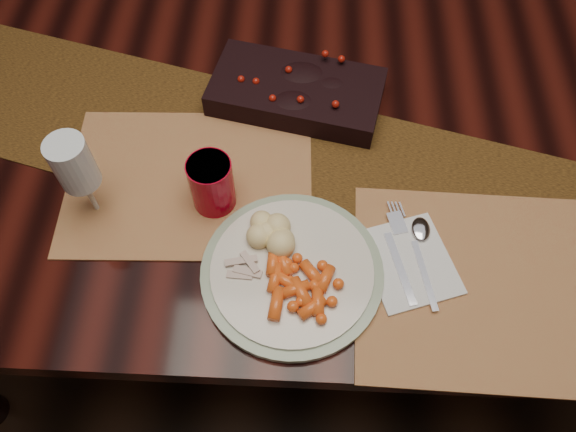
{
  "coord_description": "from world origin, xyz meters",
  "views": [
    {
      "loc": [
        -0.0,
        -0.72,
        1.57
      ],
      "look_at": [
        -0.03,
        -0.25,
        0.8
      ],
      "focal_mm": 35.0,
      "sensor_mm": 36.0,
      "label": 1
    }
  ],
  "objects_px": {
    "napkin": "(409,262)",
    "baby_carrots": "(298,285)",
    "placemat_main": "(503,286)",
    "red_cup": "(212,184)",
    "mashed_potatoes": "(271,229)",
    "dining_table": "(303,220)",
    "centerpiece": "(296,89)",
    "turkey_shreds": "(240,267)",
    "dinner_plate": "(292,271)",
    "wine_glass": "(82,179)"
  },
  "relations": [
    {
      "from": "wine_glass",
      "to": "centerpiece",
      "type": "bearing_deg",
      "value": 38.16
    },
    {
      "from": "centerpiece",
      "to": "napkin",
      "type": "bearing_deg",
      "value": -60.44
    },
    {
      "from": "centerpiece",
      "to": "red_cup",
      "type": "bearing_deg",
      "value": -118.96
    },
    {
      "from": "napkin",
      "to": "wine_glass",
      "type": "distance_m",
      "value": 0.54
    },
    {
      "from": "red_cup",
      "to": "wine_glass",
      "type": "xyz_separation_m",
      "value": [
        -0.2,
        -0.02,
        0.03
      ]
    },
    {
      "from": "napkin",
      "to": "baby_carrots",
      "type": "bearing_deg",
      "value": 179.18
    },
    {
      "from": "centerpiece",
      "to": "dinner_plate",
      "type": "bearing_deg",
      "value": -88.93
    },
    {
      "from": "napkin",
      "to": "centerpiece",
      "type": "bearing_deg",
      "value": 100.55
    },
    {
      "from": "centerpiece",
      "to": "red_cup",
      "type": "relative_size",
      "value": 3.15
    },
    {
      "from": "dining_table",
      "to": "red_cup",
      "type": "height_order",
      "value": "red_cup"
    },
    {
      "from": "centerpiece",
      "to": "baby_carrots",
      "type": "height_order",
      "value": "centerpiece"
    },
    {
      "from": "placemat_main",
      "to": "baby_carrots",
      "type": "xyz_separation_m",
      "value": [
        -0.33,
        -0.02,
        0.03
      ]
    },
    {
      "from": "dinner_plate",
      "to": "baby_carrots",
      "type": "xyz_separation_m",
      "value": [
        0.01,
        -0.03,
        0.02
      ]
    },
    {
      "from": "baby_carrots",
      "to": "red_cup",
      "type": "relative_size",
      "value": 1.07
    },
    {
      "from": "placemat_main",
      "to": "red_cup",
      "type": "height_order",
      "value": "red_cup"
    },
    {
      "from": "placemat_main",
      "to": "turkey_shreds",
      "type": "xyz_separation_m",
      "value": [
        -0.42,
        0.0,
        0.03
      ]
    },
    {
      "from": "dinner_plate",
      "to": "baby_carrots",
      "type": "height_order",
      "value": "baby_carrots"
    },
    {
      "from": "dining_table",
      "to": "placemat_main",
      "type": "relative_size",
      "value": 3.81
    },
    {
      "from": "placemat_main",
      "to": "red_cup",
      "type": "bearing_deg",
      "value": 164.9
    },
    {
      "from": "centerpiece",
      "to": "placemat_main",
      "type": "relative_size",
      "value": 0.68
    },
    {
      "from": "baby_carrots",
      "to": "turkey_shreds",
      "type": "relative_size",
      "value": 1.54
    },
    {
      "from": "dinner_plate",
      "to": "mashed_potatoes",
      "type": "height_order",
      "value": "mashed_potatoes"
    },
    {
      "from": "centerpiece",
      "to": "turkey_shreds",
      "type": "xyz_separation_m",
      "value": [
        -0.08,
        -0.38,
        -0.01
      ]
    },
    {
      "from": "centerpiece",
      "to": "napkin",
      "type": "height_order",
      "value": "centerpiece"
    },
    {
      "from": "centerpiece",
      "to": "mashed_potatoes",
      "type": "height_order",
      "value": "same"
    },
    {
      "from": "dinner_plate",
      "to": "mashed_potatoes",
      "type": "distance_m",
      "value": 0.08
    },
    {
      "from": "napkin",
      "to": "red_cup",
      "type": "xyz_separation_m",
      "value": [
        -0.33,
        0.11,
        0.05
      ]
    },
    {
      "from": "centerpiece",
      "to": "mashed_potatoes",
      "type": "distance_m",
      "value": 0.32
    },
    {
      "from": "centerpiece",
      "to": "placemat_main",
      "type": "xyz_separation_m",
      "value": [
        0.34,
        -0.38,
        -0.03
      ]
    },
    {
      "from": "baby_carrots",
      "to": "turkey_shreds",
      "type": "distance_m",
      "value": 0.1
    },
    {
      "from": "red_cup",
      "to": "wine_glass",
      "type": "distance_m",
      "value": 0.21
    },
    {
      "from": "mashed_potatoes",
      "to": "napkin",
      "type": "distance_m",
      "value": 0.23
    },
    {
      "from": "mashed_potatoes",
      "to": "red_cup",
      "type": "bearing_deg",
      "value": 143.63
    },
    {
      "from": "dining_table",
      "to": "mashed_potatoes",
      "type": "xyz_separation_m",
      "value": [
        -0.05,
        -0.27,
        0.42
      ]
    },
    {
      "from": "centerpiece",
      "to": "wine_glass",
      "type": "bearing_deg",
      "value": -141.84
    },
    {
      "from": "centerpiece",
      "to": "dining_table",
      "type": "bearing_deg",
      "value": -63.65
    },
    {
      "from": "placemat_main",
      "to": "dinner_plate",
      "type": "xyz_separation_m",
      "value": [
        -0.34,
        0.01,
        0.01
      ]
    },
    {
      "from": "centerpiece",
      "to": "mashed_potatoes",
      "type": "relative_size",
      "value": 3.73
    },
    {
      "from": "placemat_main",
      "to": "dining_table",
      "type": "bearing_deg",
      "value": 135.19
    },
    {
      "from": "napkin",
      "to": "wine_glass",
      "type": "bearing_deg",
      "value": 152.13
    },
    {
      "from": "dinner_plate",
      "to": "baby_carrots",
      "type": "relative_size",
      "value": 2.69
    },
    {
      "from": "dining_table",
      "to": "wine_glass",
      "type": "height_order",
      "value": "wine_glass"
    },
    {
      "from": "dining_table",
      "to": "red_cup",
      "type": "xyz_separation_m",
      "value": [
        -0.15,
        -0.19,
        0.43
      ]
    },
    {
      "from": "dinner_plate",
      "to": "wine_glass",
      "type": "height_order",
      "value": "wine_glass"
    },
    {
      "from": "baby_carrots",
      "to": "napkin",
      "type": "xyz_separation_m",
      "value": [
        0.18,
        0.06,
        -0.02
      ]
    },
    {
      "from": "dining_table",
      "to": "red_cup",
      "type": "distance_m",
      "value": 0.5
    },
    {
      "from": "dining_table",
      "to": "dinner_plate",
      "type": "xyz_separation_m",
      "value": [
        -0.02,
        -0.33,
        0.39
      ]
    },
    {
      "from": "centerpiece",
      "to": "wine_glass",
      "type": "xyz_separation_m",
      "value": [
        -0.34,
        -0.26,
        0.05
      ]
    },
    {
      "from": "dining_table",
      "to": "centerpiece",
      "type": "distance_m",
      "value": 0.41
    },
    {
      "from": "napkin",
      "to": "turkey_shreds",
      "type": "bearing_deg",
      "value": 167.44
    }
  ]
}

